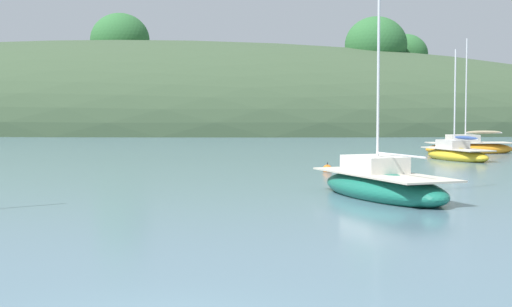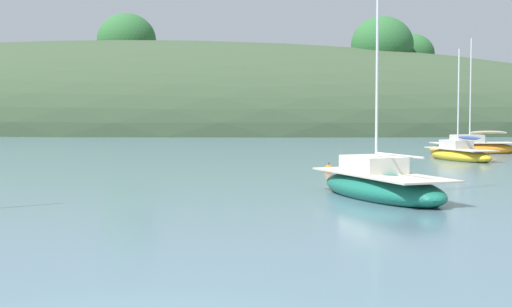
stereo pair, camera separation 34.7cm
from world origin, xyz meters
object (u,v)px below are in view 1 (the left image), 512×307
(mooring_buoy_outer, at_px, (327,169))
(sailboat_yellow_far, at_px, (456,154))
(sailboat_red_portside, at_px, (382,185))
(sailboat_cream_ketch, at_px, (469,148))

(mooring_buoy_outer, bearing_deg, sailboat_yellow_far, 48.69)
(sailboat_yellow_far, relative_size, sailboat_red_portside, 0.70)
(sailboat_red_portside, height_order, mooring_buoy_outer, sailboat_red_portside)
(sailboat_red_portside, bearing_deg, sailboat_yellow_far, 71.93)
(sailboat_yellow_far, bearing_deg, sailboat_cream_ketch, 72.31)
(sailboat_red_portside, height_order, sailboat_cream_ketch, sailboat_red_portside)
(mooring_buoy_outer, bearing_deg, sailboat_cream_ketch, 57.56)
(sailboat_yellow_far, relative_size, sailboat_cream_ketch, 0.84)
(sailboat_yellow_far, height_order, mooring_buoy_outer, sailboat_yellow_far)
(sailboat_yellow_far, relative_size, mooring_buoy_outer, 12.24)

